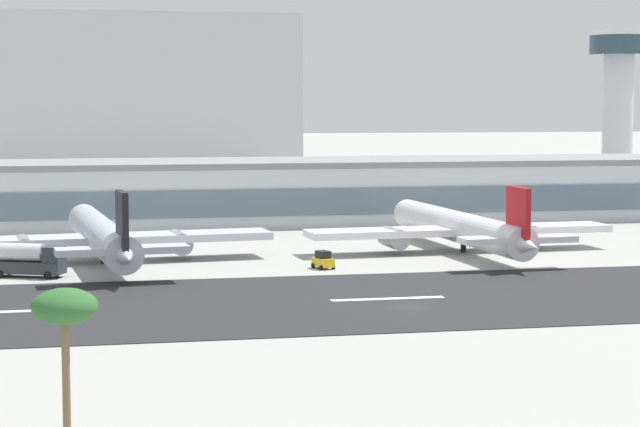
{
  "coord_description": "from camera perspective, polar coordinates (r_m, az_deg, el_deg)",
  "views": [
    {
      "loc": [
        -31.72,
        -110.76,
        20.06
      ],
      "look_at": [
        -1.58,
        36.67,
        6.08
      ],
      "focal_mm": 65.94,
      "sensor_mm": 36.0,
      "label": 1
    }
  ],
  "objects": [
    {
      "name": "control_tower",
      "position": [
        259.88,
        14.28,
        5.7
      ],
      "size": [
        13.62,
        13.62,
        35.86
      ],
      "color": "silver",
      "rests_on": "ground_plane"
    },
    {
      "name": "terminal_building",
      "position": [
        199.93,
        -3.54,
        1.08
      ],
      "size": [
        154.85,
        24.62,
        10.67
      ],
      "color": "silver",
      "rests_on": "ground_plane"
    },
    {
      "name": "distant_hotel_block",
      "position": [
        297.32,
        -12.32,
        5.4
      ],
      "size": [
        115.32,
        25.22,
        42.29
      ],
      "primitive_type": "cube",
      "color": "#BCBCC1",
      "rests_on": "ground_plane"
    },
    {
      "name": "runway_centreline_dash_4",
      "position": [
        121.7,
        3.3,
        -4.15
      ],
      "size": [
        12.0,
        1.2,
        0.01
      ],
      "primitive_type": "cube",
      "color": "white",
      "rests_on": "runway_strip"
    },
    {
      "name": "ground_plane",
      "position": [
        116.94,
        4.38,
        -4.58
      ],
      "size": [
        1400.0,
        1400.0,
        0.0
      ],
      "primitive_type": "plane",
      "color": "#9E9E99"
    },
    {
      "name": "service_fuel_truck_1",
      "position": [
        141.03,
        -13.97,
        -2.19
      ],
      "size": [
        8.84,
        5.68,
        3.95
      ],
      "rotation": [
        0.0,
        0.0,
        5.89
      ],
      "color": "#2D3338",
      "rests_on": "ground_plane"
    },
    {
      "name": "palm_tree_2",
      "position": [
        66.13,
        -12.28,
        -4.67
      ],
      "size": [
        3.65,
        3.65,
        10.03
      ],
      "color": "brown",
      "rests_on": "ground_plane"
    },
    {
      "name": "service_baggage_tug_0",
      "position": [
        144.01,
        0.15,
        -2.28
      ],
      "size": [
        2.61,
        3.52,
        2.2
      ],
      "rotation": [
        0.0,
        0.0,
        5.0
      ],
      "color": "gold",
      "rests_on": "ground_plane"
    },
    {
      "name": "airliner_red_tail_gate_2",
      "position": [
        160.84,
        6.95,
        -0.74
      ],
      "size": [
        43.22,
        48.46,
        10.11
      ],
      "rotation": [
        0.0,
        0.0,
        1.63
      ],
      "color": "white",
      "rests_on": "ground_plane"
    },
    {
      "name": "runway_strip",
      "position": [
        121.93,
        3.7,
        -4.15
      ],
      "size": [
        800.0,
        35.47,
        0.08
      ],
      "primitive_type": "cube",
      "color": "#262628",
      "rests_on": "ground_plane"
    },
    {
      "name": "airliner_black_tail_gate_1",
      "position": [
        151.17,
        -10.48,
        -1.13
      ],
      "size": [
        43.95,
        50.06,
        10.46
      ],
      "rotation": [
        0.0,
        0.0,
        1.67
      ],
      "color": "silver",
      "rests_on": "ground_plane"
    }
  ]
}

